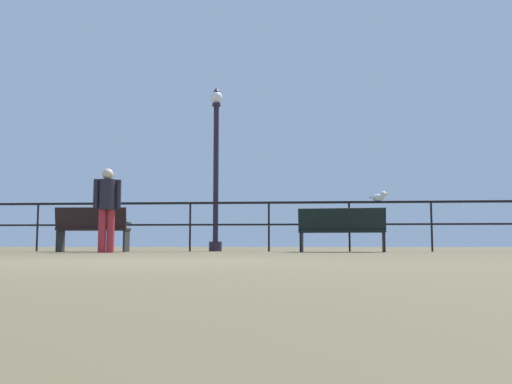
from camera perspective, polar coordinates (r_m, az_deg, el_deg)
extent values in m
plane|color=brown|center=(5.07, -13.01, -7.10)|extent=(60.00, 60.00, 0.00)
cube|color=black|center=(12.22, -2.79, -1.14)|extent=(22.96, 0.05, 0.05)
cube|color=black|center=(12.19, -2.80, -3.42)|extent=(22.96, 0.04, 0.04)
cylinder|color=black|center=(13.47, -21.83, -3.46)|extent=(0.04, 0.04, 1.08)
cylinder|color=black|center=(12.79, -14.69, -3.59)|extent=(0.04, 0.04, 1.08)
cylinder|color=black|center=(12.33, -6.89, -3.66)|extent=(0.04, 0.04, 1.08)
cylinder|color=black|center=(12.12, 1.35, -3.67)|extent=(0.04, 0.04, 1.08)
cylinder|color=black|center=(12.15, 9.71, -3.60)|extent=(0.04, 0.04, 1.08)
cylinder|color=black|center=(12.45, 17.85, -3.45)|extent=(0.04, 0.04, 1.08)
cube|color=black|center=(12.05, -16.57, -3.75)|extent=(1.50, 0.55, 0.05)
cube|color=black|center=(11.85, -16.85, -2.63)|extent=(1.48, 0.21, 0.45)
cube|color=black|center=(11.85, -13.37, -4.95)|extent=(0.06, 0.42, 0.47)
cube|color=black|center=(12.04, -13.12, -3.17)|extent=(0.05, 0.33, 0.04)
cube|color=black|center=(12.27, -19.73, -4.79)|extent=(0.06, 0.42, 0.47)
cube|color=black|center=(12.45, -19.38, -3.07)|extent=(0.05, 0.33, 0.04)
cube|color=black|center=(11.30, 8.95, -4.07)|extent=(1.78, 0.68, 0.05)
cube|color=black|center=(11.07, 8.92, -2.86)|extent=(1.74, 0.30, 0.46)
cube|color=black|center=(11.31, 13.18, -5.07)|extent=(0.08, 0.47, 0.42)
cube|color=black|center=(11.53, 13.08, -3.33)|extent=(0.07, 0.36, 0.04)
cube|color=black|center=(11.34, 4.77, -5.19)|extent=(0.08, 0.47, 0.42)
cube|color=black|center=(11.55, 4.84, -3.46)|extent=(0.07, 0.36, 0.04)
cylinder|color=#261B2D|center=(12.51, -4.26, -5.68)|extent=(0.29, 0.29, 0.22)
cylinder|color=#261B2D|center=(12.61, -4.20, 1.99)|extent=(0.12, 0.12, 3.15)
cylinder|color=#261B2D|center=(12.92, -4.15, 9.06)|extent=(0.20, 0.20, 0.06)
sphere|color=white|center=(12.96, -4.15, 9.79)|extent=(0.28, 0.28, 0.28)
cone|color=#261B2D|center=(13.01, -4.14, 10.60)|extent=(0.15, 0.15, 0.10)
cylinder|color=#A5252F|center=(10.71, -14.93, -3.98)|extent=(0.15, 0.15, 0.81)
cylinder|color=#A5252F|center=(10.71, -15.75, -3.96)|extent=(0.15, 0.15, 0.81)
cylinder|color=black|center=(10.75, -15.25, -0.27)|extent=(0.31, 0.31, 0.58)
cylinder|color=black|center=(10.74, -14.16, -0.21)|extent=(0.10, 0.10, 0.55)
cylinder|color=black|center=(10.76, -16.34, -0.16)|extent=(0.10, 0.10, 0.55)
sphere|color=beige|center=(10.79, -15.20, 1.81)|extent=(0.21, 0.21, 0.21)
ellipsoid|color=white|center=(12.27, 12.61, -0.56)|extent=(0.32, 0.27, 0.15)
ellipsoid|color=gray|center=(12.27, 12.61, -0.45)|extent=(0.28, 0.22, 0.05)
sphere|color=white|center=(12.23, 13.16, -0.21)|extent=(0.12, 0.12, 0.12)
cone|color=gold|center=(12.21, 13.52, -0.20)|extent=(0.07, 0.07, 0.05)
cube|color=gray|center=(12.32, 11.94, -0.56)|extent=(0.12, 0.11, 0.02)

